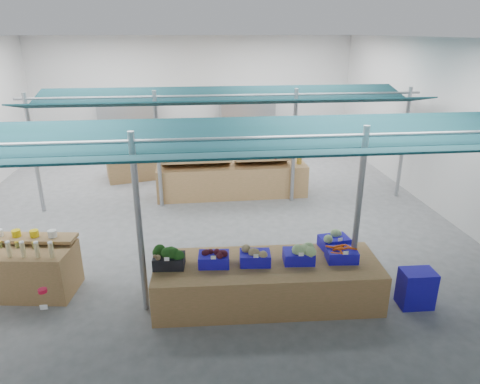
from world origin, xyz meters
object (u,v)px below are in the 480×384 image
(crate_stack, at_px, (416,288))
(veg_counter, at_px, (267,282))
(bottle_shelf, at_px, (19,268))
(vendor_left, at_px, (188,157))
(fruit_counter, at_px, (232,180))
(vendor_right, at_px, (248,156))

(crate_stack, bearing_deg, veg_counter, 170.28)
(bottle_shelf, xyz_separation_m, veg_counter, (4.26, -0.78, -0.10))
(veg_counter, bearing_deg, vendor_left, 104.30)
(fruit_counter, bearing_deg, veg_counter, -89.19)
(bottle_shelf, xyz_separation_m, fruit_counter, (4.16, 4.30, -0.02))
(crate_stack, distance_m, vendor_left, 7.61)
(veg_counter, xyz_separation_m, vendor_left, (-1.30, 6.19, 0.46))
(veg_counter, distance_m, crate_stack, 2.48)
(bottle_shelf, distance_m, veg_counter, 4.33)
(bottle_shelf, relative_size, crate_stack, 3.10)
(bottle_shelf, bearing_deg, veg_counter, -2.50)
(bottle_shelf, relative_size, vendor_left, 1.23)
(veg_counter, distance_m, fruit_counter, 5.09)
(fruit_counter, bearing_deg, bottle_shelf, -134.30)
(crate_stack, height_order, vendor_left, vendor_left)
(crate_stack, relative_size, vendor_left, 0.40)
(veg_counter, height_order, crate_stack, veg_counter)
(veg_counter, xyz_separation_m, crate_stack, (2.45, -0.42, -0.04))
(veg_counter, bearing_deg, vendor_right, 87.82)
(veg_counter, distance_m, vendor_left, 6.34)
(veg_counter, height_order, fruit_counter, fruit_counter)
(veg_counter, relative_size, vendor_left, 2.28)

